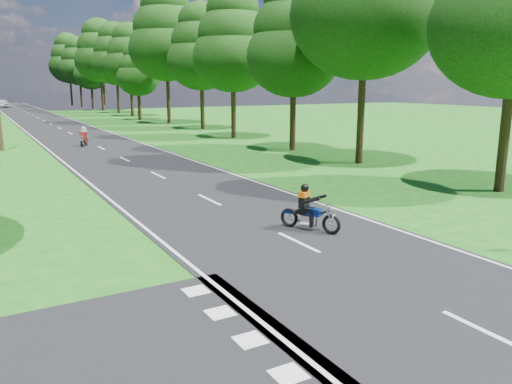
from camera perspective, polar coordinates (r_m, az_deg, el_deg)
ground at (r=12.55m, az=10.05°, el=-8.21°), size 160.00×160.00×0.00m
main_road at (r=59.63m, az=-22.38°, el=7.19°), size 7.00×140.00×0.02m
road_markings at (r=57.76m, az=-22.27°, el=7.08°), size 7.40×140.00×0.01m
treeline at (r=69.75m, az=-22.89°, el=14.56°), size 40.00×115.35×14.78m
rider_near_blue at (r=15.00m, az=6.20°, el=-1.77°), size 1.28×1.77×1.42m
rider_far_red at (r=37.61m, az=-19.10°, el=6.03°), size 1.14×1.71×1.36m
distant_car at (r=104.90m, az=-26.94°, el=9.02°), size 2.38×4.73×1.55m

